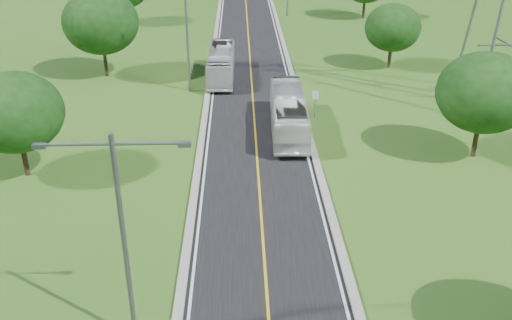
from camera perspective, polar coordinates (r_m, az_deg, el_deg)
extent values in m
plane|color=#2B5718|center=(69.95, -0.69, 11.07)|extent=(260.00, 260.00, 0.00)
cube|color=black|center=(75.75, -0.78, 12.30)|extent=(8.00, 150.00, 0.06)
cube|color=gray|center=(75.78, -4.07, 12.30)|extent=(0.50, 150.00, 0.22)
cube|color=gray|center=(75.91, 2.51, 12.37)|extent=(0.50, 150.00, 0.22)
cylinder|color=slate|center=(49.05, 5.92, 5.61)|extent=(0.08, 0.08, 2.40)
cube|color=white|center=(48.75, 5.97, 6.47)|extent=(0.55, 0.04, 0.70)
cylinder|color=slate|center=(24.16, -13.00, -8.38)|extent=(0.22, 0.22, 10.00)
cylinder|color=slate|center=(22.27, -17.72, 1.49)|extent=(2.80, 0.12, 0.12)
cylinder|color=slate|center=(21.66, -10.59, 1.63)|extent=(2.80, 0.12, 0.12)
cube|color=slate|center=(22.69, -20.86, 1.31)|extent=(0.50, 0.25, 0.18)
cube|color=slate|center=(21.52, -7.15, 1.57)|extent=(0.50, 0.25, 0.18)
cylinder|color=slate|center=(54.37, -6.87, 11.84)|extent=(0.22, 0.22, 10.00)
cylinder|color=black|center=(42.07, -22.14, 0.27)|extent=(0.36, 0.36, 2.70)
ellipsoid|color=#13330E|center=(40.84, -22.92, 4.42)|extent=(6.30, 6.30, 5.36)
cylinder|color=black|center=(61.45, -14.84, 9.59)|extent=(0.36, 0.36, 3.24)
ellipsoid|color=#13330E|center=(60.48, -15.28, 13.17)|extent=(7.56, 7.56, 6.43)
cylinder|color=black|center=(84.70, -12.83, 14.16)|extent=(0.36, 0.36, 2.88)
cylinder|color=black|center=(44.61, 21.13, 2.05)|extent=(0.36, 0.36, 2.88)
ellipsoid|color=#13330E|center=(43.38, 21.88, 6.28)|extent=(6.72, 6.72, 5.71)
cylinder|color=black|center=(63.99, 13.22, 10.09)|extent=(0.36, 0.36, 2.52)
ellipsoid|color=#13330E|center=(63.22, 13.52, 12.76)|extent=(5.88, 5.88, 5.00)
cylinder|color=black|center=(87.08, 10.74, 14.74)|extent=(0.36, 0.36, 3.06)
imported|color=silver|center=(45.78, 3.26, 4.74)|extent=(2.96, 11.38, 3.15)
imported|color=silver|center=(58.82, -3.50, 9.61)|extent=(2.67, 10.75, 2.98)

